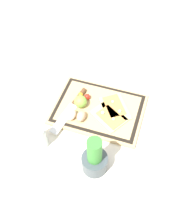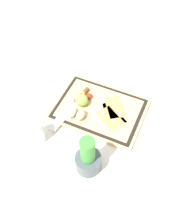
{
  "view_description": "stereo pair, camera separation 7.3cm",
  "coord_description": "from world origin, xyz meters",
  "px_view_note": "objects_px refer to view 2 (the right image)",
  "views": [
    {
      "loc": [
        -0.22,
        0.7,
        1.01
      ],
      "look_at": [
        0.0,
        0.04,
        0.04
      ],
      "focal_mm": 42.0,
      "sensor_mm": 36.0,
      "label": 1
    },
    {
      "loc": [
        -0.28,
        0.68,
        1.01
      ],
      "look_at": [
        0.0,
        0.04,
        0.04
      ],
      "focal_mm": 42.0,
      "sensor_mm": 36.0,
      "label": 2
    }
  ],
  "objects_px": {
    "pizza_slice_near": "(116,109)",
    "lime": "(82,100)",
    "egg_brown": "(81,115)",
    "sauce_jar": "(36,133)",
    "knife": "(76,101)",
    "egg_pink": "(71,112)",
    "cherry_tomato_yellow": "(83,94)",
    "pizza_slice_far": "(109,117)",
    "cherry_tomato_red": "(89,96)",
    "herb_pot": "(88,159)"
  },
  "relations": [
    {
      "from": "pizza_slice_near",
      "to": "lime",
      "type": "height_order",
      "value": "lime"
    },
    {
      "from": "egg_brown",
      "to": "lime",
      "type": "xyz_separation_m",
      "value": [
        0.03,
        -0.07,
        0.01
      ]
    },
    {
      "from": "sauce_jar",
      "to": "knife",
      "type": "bearing_deg",
      "value": -106.96
    },
    {
      "from": "egg_pink",
      "to": "cherry_tomato_yellow",
      "type": "xyz_separation_m",
      "value": [
        0.0,
        -0.13,
        -0.01
      ]
    },
    {
      "from": "lime",
      "to": "cherry_tomato_yellow",
      "type": "xyz_separation_m",
      "value": [
        0.02,
        -0.05,
        -0.02
      ]
    },
    {
      "from": "egg_brown",
      "to": "knife",
      "type": "bearing_deg",
      "value": -50.16
    },
    {
      "from": "pizza_slice_far",
      "to": "knife",
      "type": "relative_size",
      "value": 0.67
    },
    {
      "from": "cherry_tomato_red",
      "to": "herb_pot",
      "type": "distance_m",
      "value": 0.35
    },
    {
      "from": "cherry_tomato_yellow",
      "to": "herb_pot",
      "type": "distance_m",
      "value": 0.37
    },
    {
      "from": "cherry_tomato_yellow",
      "to": "cherry_tomato_red",
      "type": "bearing_deg",
      "value": 177.12
    },
    {
      "from": "pizza_slice_far",
      "to": "egg_brown",
      "type": "xyz_separation_m",
      "value": [
        0.12,
        0.05,
        0.01
      ]
    },
    {
      "from": "knife",
      "to": "egg_brown",
      "type": "relative_size",
      "value": 4.9
    },
    {
      "from": "egg_brown",
      "to": "lime",
      "type": "bearing_deg",
      "value": -68.08
    },
    {
      "from": "cherry_tomato_red",
      "to": "lime",
      "type": "bearing_deg",
      "value": 72.89
    },
    {
      "from": "cherry_tomato_yellow",
      "to": "herb_pot",
      "type": "xyz_separation_m",
      "value": [
        -0.18,
        0.32,
        0.04
      ]
    },
    {
      "from": "cherry_tomato_red",
      "to": "pizza_slice_far",
      "type": "bearing_deg",
      "value": 151.12
    },
    {
      "from": "cherry_tomato_yellow",
      "to": "sauce_jar",
      "type": "height_order",
      "value": "sauce_jar"
    },
    {
      "from": "knife",
      "to": "herb_pot",
      "type": "xyz_separation_m",
      "value": [
        -0.19,
        0.27,
        0.04
      ]
    },
    {
      "from": "sauce_jar",
      "to": "egg_brown",
      "type": "bearing_deg",
      "value": -128.19
    },
    {
      "from": "egg_brown",
      "to": "cherry_tomato_yellow",
      "type": "xyz_separation_m",
      "value": [
        0.05,
        -0.12,
        -0.01
      ]
    },
    {
      "from": "cherry_tomato_red",
      "to": "cherry_tomato_yellow",
      "type": "bearing_deg",
      "value": -2.88
    },
    {
      "from": "lime",
      "to": "sauce_jar",
      "type": "relative_size",
      "value": 0.53
    },
    {
      "from": "pizza_slice_far",
      "to": "herb_pot",
      "type": "relative_size",
      "value": 0.92
    },
    {
      "from": "herb_pot",
      "to": "knife",
      "type": "bearing_deg",
      "value": -55.04
    },
    {
      "from": "lime",
      "to": "cherry_tomato_yellow",
      "type": "height_order",
      "value": "lime"
    },
    {
      "from": "egg_pink",
      "to": "sauce_jar",
      "type": "distance_m",
      "value": 0.18
    },
    {
      "from": "sauce_jar",
      "to": "cherry_tomato_yellow",
      "type": "bearing_deg",
      "value": -106.04
    },
    {
      "from": "pizza_slice_near",
      "to": "egg_brown",
      "type": "distance_m",
      "value": 0.17
    },
    {
      "from": "sauce_jar",
      "to": "lime",
      "type": "bearing_deg",
      "value": -113.39
    },
    {
      "from": "pizza_slice_near",
      "to": "egg_pink",
      "type": "height_order",
      "value": "egg_pink"
    },
    {
      "from": "pizza_slice_near",
      "to": "pizza_slice_far",
      "type": "relative_size",
      "value": 1.04
    },
    {
      "from": "pizza_slice_near",
      "to": "egg_pink",
      "type": "distance_m",
      "value": 0.21
    },
    {
      "from": "egg_pink",
      "to": "egg_brown",
      "type": "bearing_deg",
      "value": -173.22
    },
    {
      "from": "pizza_slice_far",
      "to": "egg_brown",
      "type": "height_order",
      "value": "egg_brown"
    },
    {
      "from": "egg_brown",
      "to": "herb_pot",
      "type": "distance_m",
      "value": 0.24
    },
    {
      "from": "lime",
      "to": "egg_brown",
      "type": "bearing_deg",
      "value": 111.92
    },
    {
      "from": "egg_brown",
      "to": "cherry_tomato_red",
      "type": "distance_m",
      "value": 0.12
    },
    {
      "from": "lime",
      "to": "cherry_tomato_yellow",
      "type": "distance_m",
      "value": 0.06
    },
    {
      "from": "egg_brown",
      "to": "cherry_tomato_yellow",
      "type": "distance_m",
      "value": 0.13
    },
    {
      "from": "lime",
      "to": "sauce_jar",
      "type": "height_order",
      "value": "sauce_jar"
    },
    {
      "from": "pizza_slice_near",
      "to": "herb_pot",
      "type": "relative_size",
      "value": 0.96
    },
    {
      "from": "egg_pink",
      "to": "herb_pot",
      "type": "height_order",
      "value": "herb_pot"
    },
    {
      "from": "egg_brown",
      "to": "sauce_jar",
      "type": "relative_size",
      "value": 0.51
    },
    {
      "from": "egg_brown",
      "to": "sauce_jar",
      "type": "bearing_deg",
      "value": 51.81
    },
    {
      "from": "knife",
      "to": "herb_pot",
      "type": "relative_size",
      "value": 1.38
    },
    {
      "from": "pizza_slice_far",
      "to": "pizza_slice_near",
      "type": "bearing_deg",
      "value": -101.86
    },
    {
      "from": "sauce_jar",
      "to": "cherry_tomato_red",
      "type": "bearing_deg",
      "value": -112.34
    },
    {
      "from": "knife",
      "to": "cherry_tomato_yellow",
      "type": "distance_m",
      "value": 0.05
    },
    {
      "from": "pizza_slice_far",
      "to": "egg_brown",
      "type": "bearing_deg",
      "value": 22.14
    },
    {
      "from": "pizza_slice_near",
      "to": "lime",
      "type": "distance_m",
      "value": 0.16
    }
  ]
}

